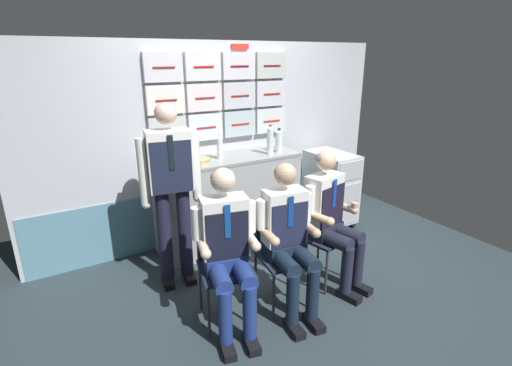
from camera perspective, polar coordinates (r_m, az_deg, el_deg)
The scene contains 18 objects.
ground at distance 3.60m, azimuth 5.20°, elevation -15.63°, with size 4.80×4.80×0.04m, color #273338.
galley_bulkhead at distance 4.25m, azimuth -5.32°, elevation 6.30°, with size 4.20×0.14×2.15m.
galley_counter at distance 4.16m, azimuth -4.13°, elevation -2.68°, with size 1.58×0.53×0.99m.
service_trolley at distance 4.74m, azimuth 11.11°, elevation -0.48°, with size 0.40×0.65×0.89m.
folding_chair_left at distance 3.04m, azimuth -4.96°, elevation -10.53°, with size 0.48×0.48×0.85m.
crew_member_left at distance 2.82m, azimuth -4.30°, elevation -9.25°, with size 0.50×0.64×1.25m.
folding_chair_right at distance 3.20m, azimuth 3.54°, elevation -8.88°, with size 0.45×0.45×0.85m.
crew_member_right at distance 3.01m, azimuth 4.98°, elevation -7.72°, with size 0.48×0.61×1.23m.
folding_chair_by_counter at distance 3.55m, azimuth 8.91°, elevation -6.17°, with size 0.48×0.48×0.85m.
crew_member_by_counter at distance 3.41m, azimuth 11.22°, elevation -4.61°, with size 0.49×0.64×1.24m.
crew_member_standing at distance 3.34m, azimuth -12.63°, elevation 0.15°, with size 0.52×0.30×1.64m.
water_bottle_blue_cap at distance 3.90m, azimuth -10.50°, elevation 5.00°, with size 0.07×0.07×0.25m.
water_bottle_short at distance 4.08m, azimuth 2.14°, elevation 6.42°, with size 0.07×0.07×0.32m.
sparkling_bottle_green at distance 3.92m, azimuth -5.44°, elevation 5.35°, with size 0.06×0.06×0.26m.
water_bottle_clear at distance 4.20m, azimuth 3.46°, elevation 6.33°, with size 0.08×0.08×0.26m.
coffee_cup_white at distance 4.38m, azimuth 3.42°, elevation 5.67°, with size 0.06×0.06×0.06m.
paper_cup_blue at distance 3.71m, azimuth -8.17°, elevation 3.05°, with size 0.07×0.07×0.06m.
snack_banana at distance 3.84m, azimuth -7.70°, elevation 3.44°, with size 0.17×0.10×0.04m.
Camera 1 is at (-1.80, -2.38, 2.01)m, focal length 26.66 mm.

